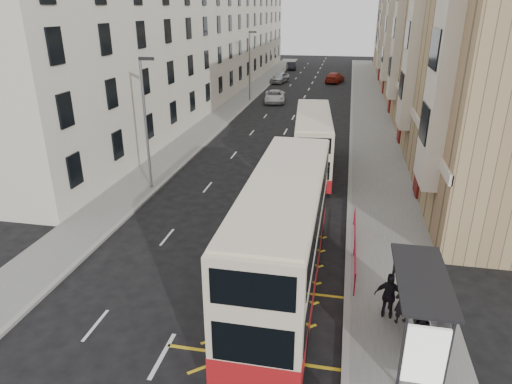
% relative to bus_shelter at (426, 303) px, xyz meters
% --- Properties ---
extents(ground, '(200.00, 200.00, 0.00)m').
position_rel_bus_shelter_xyz_m(ground, '(-8.34, 0.39, -2.14)').
color(ground, black).
rests_on(ground, ground).
extents(pavement_right, '(4.00, 120.00, 0.15)m').
position_rel_bus_shelter_xyz_m(pavement_right, '(-0.34, 30.39, -2.06)').
color(pavement_right, slate).
rests_on(pavement_right, ground).
extents(pavement_left, '(3.00, 120.00, 0.15)m').
position_rel_bus_shelter_xyz_m(pavement_left, '(-15.84, 30.39, -2.06)').
color(pavement_left, slate).
rests_on(pavement_left, ground).
extents(kerb_right, '(0.25, 120.00, 0.15)m').
position_rel_bus_shelter_xyz_m(kerb_right, '(-2.34, 30.39, -2.06)').
color(kerb_right, gray).
rests_on(kerb_right, ground).
extents(kerb_left, '(0.25, 120.00, 0.15)m').
position_rel_bus_shelter_xyz_m(kerb_left, '(-14.34, 30.39, -2.06)').
color(kerb_left, gray).
rests_on(kerb_left, ground).
extents(road_markings, '(10.00, 110.00, 0.01)m').
position_rel_bus_shelter_xyz_m(road_markings, '(-8.34, 45.39, -2.13)').
color(road_markings, silver).
rests_on(road_markings, ground).
extents(terrace_right, '(10.75, 79.00, 15.25)m').
position_rel_bus_shelter_xyz_m(terrace_right, '(6.54, 45.77, 5.38)').
color(terrace_right, tan).
rests_on(terrace_right, ground).
extents(terrace_left, '(9.18, 79.00, 13.25)m').
position_rel_bus_shelter_xyz_m(terrace_left, '(-21.77, 45.89, 4.38)').
color(terrace_left, beige).
rests_on(terrace_left, ground).
extents(bus_shelter, '(1.65, 4.25, 2.70)m').
position_rel_bus_shelter_xyz_m(bus_shelter, '(0.00, 0.00, 0.00)').
color(bus_shelter, black).
rests_on(bus_shelter, pavement_right).
extents(guard_railing, '(0.06, 6.56, 1.01)m').
position_rel_bus_shelter_xyz_m(guard_railing, '(-2.09, 6.14, -1.28)').
color(guard_railing, '#A90C21').
rests_on(guard_railing, pavement_right).
extents(street_lamp_near, '(0.93, 0.18, 8.00)m').
position_rel_bus_shelter_xyz_m(street_lamp_near, '(-14.69, 12.39, 2.50)').
color(street_lamp_near, slate).
rests_on(street_lamp_near, pavement_left).
extents(street_lamp_far, '(0.93, 0.18, 8.00)m').
position_rel_bus_shelter_xyz_m(street_lamp_far, '(-14.69, 42.39, 2.50)').
color(street_lamp_far, slate).
rests_on(street_lamp_far, pavement_left).
extents(double_decker_front, '(2.79, 12.13, 4.83)m').
position_rel_bus_shelter_xyz_m(double_decker_front, '(-5.00, 3.14, 0.32)').
color(double_decker_front, beige).
rests_on(double_decker_front, ground).
extents(double_decker_rear, '(3.25, 10.46, 4.10)m').
position_rel_bus_shelter_xyz_m(double_decker_rear, '(-5.07, 18.04, -0.05)').
color(double_decker_rear, beige).
rests_on(double_decker_rear, ground).
extents(pedestrian_near, '(0.73, 0.61, 1.69)m').
position_rel_bus_shelter_xyz_m(pedestrian_near, '(-0.44, 1.57, -1.14)').
color(pedestrian_near, black).
rests_on(pedestrian_near, pavement_right).
extents(pedestrian_mid, '(0.91, 0.76, 1.69)m').
position_rel_bus_shelter_xyz_m(pedestrian_mid, '(0.02, -0.10, -1.14)').
color(pedestrian_mid, black).
rests_on(pedestrian_mid, pavement_right).
extents(pedestrian_far, '(1.12, 0.60, 1.82)m').
position_rel_bus_shelter_xyz_m(pedestrian_far, '(-0.88, 1.81, -1.08)').
color(pedestrian_far, black).
rests_on(pedestrian_far, pavement_right).
extents(white_van, '(3.09, 5.37, 1.41)m').
position_rel_bus_shelter_xyz_m(white_van, '(-11.58, 42.10, -1.43)').
color(white_van, silver).
rests_on(white_van, ground).
extents(car_silver, '(2.81, 4.93, 1.58)m').
position_rel_bus_shelter_xyz_m(car_silver, '(-13.25, 57.26, -1.35)').
color(car_silver, '#ACB1B5').
rests_on(car_silver, ground).
extents(car_dark, '(2.29, 4.25, 1.33)m').
position_rel_bus_shelter_xyz_m(car_dark, '(-13.54, 73.24, -1.47)').
color(car_dark, black).
rests_on(car_dark, ground).
extents(car_red, '(3.14, 5.59, 1.53)m').
position_rel_bus_shelter_xyz_m(car_red, '(-5.05, 59.15, -1.37)').
color(car_red, maroon).
rests_on(car_red, ground).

